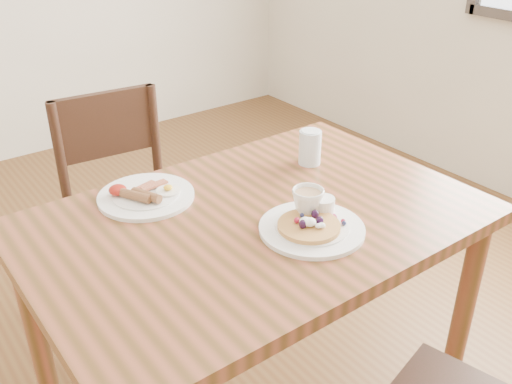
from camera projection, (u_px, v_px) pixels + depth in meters
dining_table at (256, 246)px, 1.57m from camera, size 1.20×0.80×0.75m
chair_far at (127, 204)px, 2.09m from camera, size 0.46×0.46×0.88m
pancake_plate at (312, 225)px, 1.45m from camera, size 0.27×0.27×0.06m
breakfast_plate at (145, 195)px, 1.59m from camera, size 0.27×0.27×0.04m
teacup_saucer at (308, 206)px, 1.49m from camera, size 0.14×0.14×0.09m
water_glass at (310, 147)px, 1.78m from camera, size 0.07×0.07×0.11m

